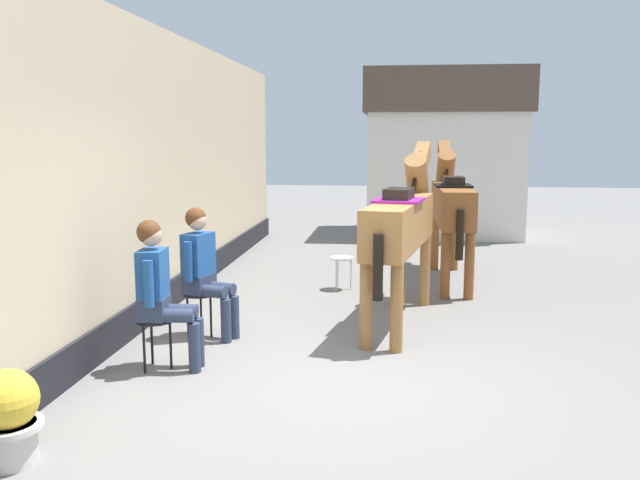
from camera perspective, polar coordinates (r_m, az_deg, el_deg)
ground_plane at (r=8.91m, az=3.88°, el=-4.93°), size 40.00×40.00×0.00m
pub_facade_wall at (r=7.74m, az=-15.79°, el=4.19°), size 0.34×14.00×3.40m
distant_cottage at (r=14.79m, az=10.54°, el=7.50°), size 3.40×2.60×3.50m
seated_visitor_near at (r=6.21m, az=-13.56°, el=-3.93°), size 0.61×0.49×1.39m
seated_visitor_far at (r=7.12m, az=-9.97°, el=-2.18°), size 0.61×0.49×1.39m
saddled_horse_near at (r=7.58m, az=7.06°, el=1.49°), size 0.84×2.97×2.06m
saddled_horse_far at (r=9.86m, az=11.19°, el=3.10°), size 0.51×3.00×2.06m
flower_planter_near at (r=4.91m, az=-25.20°, el=-13.46°), size 0.43×0.43×0.64m
spare_stool_white at (r=9.27m, az=1.87°, el=-1.84°), size 0.32×0.32×0.46m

